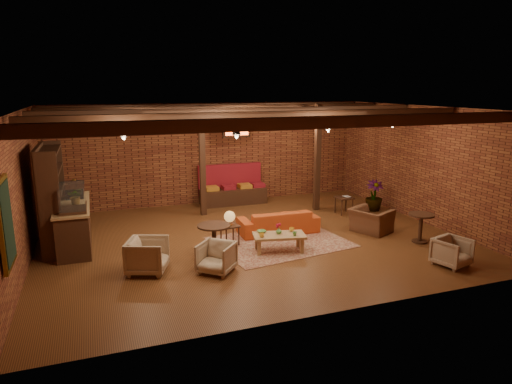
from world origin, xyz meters
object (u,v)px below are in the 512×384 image
object	(u,v)px
sofa	(278,221)
armchair_a	(147,254)
armchair_right	(371,216)
plant_tall	(376,165)
round_table_left	(214,235)
side_table_lamp	(230,219)
armchair_b	(216,256)
round_table_right	(421,223)
side_table_book	(344,198)
armchair_far	(452,251)
coffee_table	(279,236)

from	to	relation	value
sofa	armchair_a	world-z (taller)	armchair_a
armchair_right	plant_tall	bearing A→B (deg)	-60.55
round_table_left	armchair_a	world-z (taller)	armchair_a
side_table_lamp	armchair_b	size ratio (longest dim) A/B	1.22
round_table_right	side_table_book	bearing A→B (deg)	98.44
side_table_book	side_table_lamp	bearing A→B (deg)	-159.70
armchair_a	armchair_far	xyz separation A→B (m)	(6.09, -1.82, -0.06)
round_table_left	side_table_book	bearing A→B (deg)	25.44
round_table_left	armchair_far	size ratio (longest dim) A/B	1.14
armchair_far	plant_tall	distance (m)	4.55
round_table_left	armchair_right	size ratio (longest dim) A/B	0.79
coffee_table	side_table_book	world-z (taller)	coffee_table
armchair_a	side_table_book	size ratio (longest dim) A/B	1.47
round_table_left	armchair_right	bearing A→B (deg)	5.13
side_table_lamp	armchair_a	distance (m)	2.31
sofa	armchair_right	xyz separation A→B (m)	(2.29, -0.77, 0.12)
coffee_table	armchair_far	world-z (taller)	armchair_far
armchair_b	round_table_right	bearing A→B (deg)	41.91
armchair_a	round_table_right	distance (m)	6.47
coffee_table	side_table_book	bearing A→B (deg)	36.68
sofa	plant_tall	world-z (taller)	plant_tall
coffee_table	side_table_book	size ratio (longest dim) A/B	2.41
sofa	round_table_right	bearing A→B (deg)	149.35
side_table_lamp	round_table_left	xyz separation A→B (m)	(-0.56, -0.69, -0.12)
plant_tall	side_table_book	bearing A→B (deg)	180.00
round_table_left	round_table_right	distance (m)	5.02
side_table_book	armchair_far	xyz separation A→B (m)	(0.06, -4.32, -0.14)
armchair_right	plant_tall	world-z (taller)	plant_tall
sofa	side_table_book	distance (m)	2.73
round_table_left	round_table_right	world-z (taller)	round_table_left
armchair_far	plant_tall	xyz separation A→B (m)	(0.98, 4.32, 1.07)
sofa	armchair_right	distance (m)	2.42
coffee_table	armchair_right	bearing A→B (deg)	10.07
sofa	round_table_right	world-z (taller)	round_table_right
armchair_right	side_table_lamp	bearing A→B (deg)	60.74
plant_tall	armchair_far	bearing A→B (deg)	-102.76
armchair_b	armchair_a	bearing A→B (deg)	-158.60
sofa	plant_tall	bearing A→B (deg)	-162.77
round_table_right	plant_tall	distance (m)	3.08
armchair_a	plant_tall	xyz separation A→B (m)	(7.07, 2.50, 1.01)
side_table_book	round_table_right	xyz separation A→B (m)	(0.43, -2.87, 0.00)
coffee_table	side_table_lamp	xyz separation A→B (m)	(-0.93, 0.80, 0.28)
sofa	armchair_right	bearing A→B (deg)	162.90
sofa	coffee_table	bearing A→B (deg)	69.48
armchair_a	sofa	bearing A→B (deg)	-45.93
sofa	coffee_table	world-z (taller)	coffee_table
armchair_b	armchair_right	xyz separation A→B (m)	(4.46, 1.19, 0.07)
round_table_right	armchair_far	distance (m)	1.50
sofa	armchair_b	bearing A→B (deg)	43.62
round_table_right	plant_tall	world-z (taller)	plant_tall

